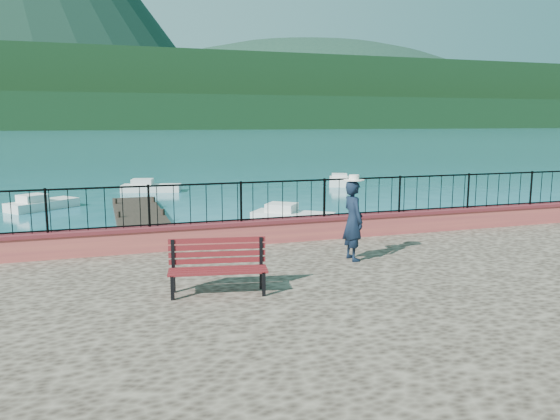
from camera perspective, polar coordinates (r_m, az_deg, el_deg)
ground at (r=10.63m, az=2.77°, el=-14.05°), size 2000.00×2000.00×0.00m
parapet at (r=13.56m, az=-2.82°, el=-2.32°), size 28.00×0.46×0.58m
railing at (r=13.43m, az=-2.85°, el=0.88°), size 27.00×0.05×0.95m
dock at (r=21.54m, az=-13.91°, el=-1.88°), size 2.00×16.00×0.30m
far_forest at (r=309.16m, az=-17.95°, el=9.68°), size 900.00×60.00×18.00m
foothills at (r=369.55m, az=-18.16°, el=11.54°), size 900.00×120.00×44.00m
companion_hill at (r=611.45m, az=3.13°, el=8.82°), size 448.00×384.00×180.00m
park_bench at (r=9.72m, az=-6.48°, el=-7.03°), size 1.79×0.87×0.96m
person at (r=11.95m, az=7.65°, el=-1.10°), size 0.43×0.65×1.75m
hat at (r=11.81m, az=7.74°, el=3.37°), size 0.44×0.44×0.12m
boat_1 at (r=22.98m, az=1.36°, el=-0.29°), size 3.46×3.13×0.80m
boat_3 at (r=28.79m, az=-23.59°, el=0.87°), size 3.39×3.05×0.80m
boat_4 at (r=33.98m, az=-13.31°, el=2.56°), size 3.69×2.16×0.80m
boat_5 at (r=37.01m, az=6.21°, el=3.28°), size 2.56×3.63×0.80m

